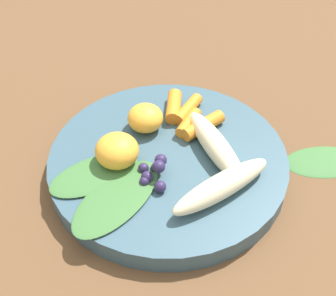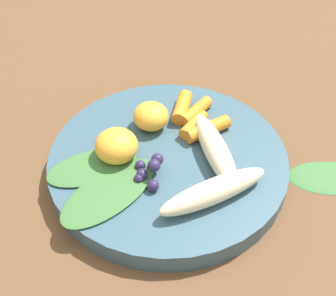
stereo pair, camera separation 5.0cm
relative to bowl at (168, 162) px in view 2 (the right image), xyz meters
The scene contains 14 objects.
ground_plane 0.01m from the bowl, ahead, with size 2.40×2.40×0.00m, color brown.
bowl is the anchor object (origin of this frame).
banana_peeled_left 0.06m from the bowl, 118.59° to the left, with size 0.13×0.03×0.03m, color beige.
banana_peeled_right 0.09m from the bowl, 71.05° to the left, with size 0.13×0.03×0.03m, color beige.
orange_segment_near 0.07m from the bowl, 48.55° to the right, with size 0.05×0.05×0.04m, color #F4A833.
orange_segment_far 0.06m from the bowl, 120.80° to the right, with size 0.04×0.04×0.03m, color #F4A833.
carrot_front 0.06m from the bowl, 162.01° to the left, with size 0.02×0.02×0.06m, color orange.
carrot_mid_left 0.06m from the bowl, behind, with size 0.02×0.02×0.05m, color orange.
carrot_mid_right 0.08m from the bowl, behind, with size 0.02×0.02×0.05m, color orange.
carrot_rear 0.08m from the bowl, 157.07° to the right, with size 0.02×0.02×0.05m, color orange.
blueberry_pile 0.05m from the bowl, ahead, with size 0.04×0.04×0.03m.
kale_leaf_left 0.09m from the bowl, 38.79° to the right, with size 0.11×0.05×0.01m, color #3D7038.
kale_leaf_right 0.09m from the bowl, 10.50° to the right, with size 0.13×0.06×0.01m, color #3D7038.
kale_leaf_stray 0.20m from the bowl, 121.70° to the left, with size 0.10×0.06×0.01m, color #3D7038.
Camera 2 is at (0.29, 0.21, 0.38)m, focal length 45.67 mm.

